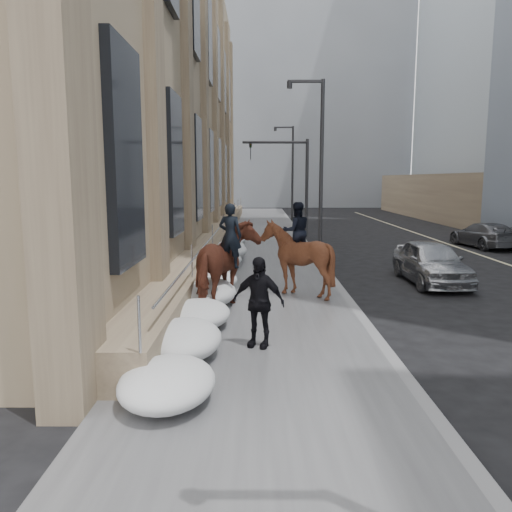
% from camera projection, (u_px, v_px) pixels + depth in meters
% --- Properties ---
extents(ground, '(140.00, 140.00, 0.00)m').
position_uv_depth(ground, '(258.00, 362.00, 9.77)').
color(ground, black).
rests_on(ground, ground).
extents(sidewalk, '(5.00, 80.00, 0.12)m').
position_uv_depth(sidewalk, '(258.00, 269.00, 19.64)').
color(sidewalk, '#48484A').
rests_on(sidewalk, ground).
extents(curb, '(0.24, 80.00, 0.12)m').
position_uv_depth(curb, '(325.00, 269.00, 19.63)').
color(curb, slate).
rests_on(curb, ground).
extents(limestone_building, '(6.10, 44.00, 18.00)m').
position_uv_depth(limestone_building, '(166.00, 84.00, 28.18)').
color(limestone_building, '#8A795A').
rests_on(limestone_building, ground).
extents(bg_building_mid, '(30.00, 12.00, 28.00)m').
position_uv_depth(bg_building_mid, '(289.00, 101.00, 66.92)').
color(bg_building_mid, slate).
rests_on(bg_building_mid, ground).
extents(bg_building_far, '(24.00, 12.00, 20.00)m').
position_uv_depth(bg_building_far, '(221.00, 138.00, 79.45)').
color(bg_building_far, gray).
rests_on(bg_building_far, ground).
extents(streetlight_mid, '(1.71, 0.24, 8.00)m').
position_uv_depth(streetlight_mid, '(318.00, 157.00, 22.89)').
color(streetlight_mid, '#2D2D30').
rests_on(streetlight_mid, ground).
extents(streetlight_far, '(1.71, 0.24, 8.00)m').
position_uv_depth(streetlight_far, '(291.00, 167.00, 42.66)').
color(streetlight_far, '#2D2D30').
rests_on(streetlight_far, ground).
extents(traffic_signal, '(4.10, 0.22, 6.00)m').
position_uv_depth(traffic_signal, '(292.00, 172.00, 30.89)').
color(traffic_signal, '#2D2D30').
rests_on(traffic_signal, ground).
extents(snow_bank, '(1.70, 18.10, 0.76)m').
position_uv_depth(snow_bank, '(218.00, 267.00, 17.72)').
color(snow_bank, silver).
rests_on(snow_bank, sidewalk).
extents(mounted_horse_left, '(1.89, 2.95, 2.80)m').
position_uv_depth(mounted_horse_left, '(227.00, 264.00, 13.21)').
color(mounted_horse_left, '#4A2216').
rests_on(mounted_horse_left, sidewalk).
extents(mounted_horse_right, '(2.17, 2.34, 2.76)m').
position_uv_depth(mounted_horse_right, '(296.00, 255.00, 14.77)').
color(mounted_horse_right, '#492414').
rests_on(mounted_horse_right, sidewalk).
extents(pedestrian, '(1.19, 0.79, 1.88)m').
position_uv_depth(pedestrian, '(258.00, 302.00, 10.21)').
color(pedestrian, black).
rests_on(pedestrian, sidewalk).
extents(car_silver, '(1.78, 4.39, 1.49)m').
position_uv_depth(car_silver, '(431.00, 262.00, 17.09)').
color(car_silver, '#9EA0A6').
rests_on(car_silver, ground).
extents(car_grey, '(2.43, 4.74, 1.31)m').
position_uv_depth(car_grey, '(484.00, 235.00, 26.14)').
color(car_grey, '#57585E').
rests_on(car_grey, ground).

